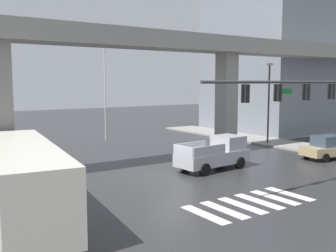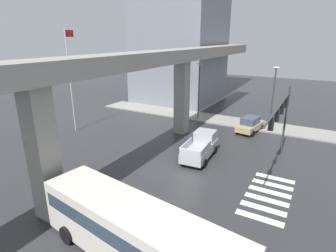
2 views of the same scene
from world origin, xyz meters
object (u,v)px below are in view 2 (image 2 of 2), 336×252
object	(u,v)px
sedan_tan	(250,124)
flagpole	(70,75)
traffic_signal_mast	(281,113)
street_lamp_mid_block	(199,85)
pickup_truck	(201,147)
city_bus	(135,232)
street_lamp_near_corner	(274,92)

from	to	relation	value
sedan_tan	flagpole	distance (m)	20.64
traffic_signal_mast	street_lamp_mid_block	world-z (taller)	street_lamp_mid_block
pickup_truck	traffic_signal_mast	size ratio (longest dim) A/B	0.48
sedan_tan	street_lamp_mid_block	world-z (taller)	street_lamp_mid_block
city_bus	traffic_signal_mast	bearing A→B (deg)	-16.59
sedan_tan	street_lamp_near_corner	world-z (taller)	street_lamp_near_corner
city_bus	sedan_tan	distance (m)	21.69
traffic_signal_mast	street_lamp_near_corner	distance (m)	9.78
flagpole	traffic_signal_mast	bearing A→B (deg)	-86.74
traffic_signal_mast	street_lamp_near_corner	size ratio (longest dim) A/B	1.50
pickup_truck	street_lamp_near_corner	world-z (taller)	street_lamp_near_corner
city_bus	street_lamp_mid_block	bearing A→B (deg)	16.88
sedan_tan	street_lamp_near_corner	distance (m)	4.35
street_lamp_near_corner	traffic_signal_mast	bearing A→B (deg)	-167.41
city_bus	street_lamp_near_corner	xyz separation A→B (m)	(22.99, -1.87, 2.83)
street_lamp_near_corner	city_bus	bearing A→B (deg)	175.34
flagpole	pickup_truck	bearing A→B (deg)	-88.66
city_bus	sedan_tan	world-z (taller)	city_bus
city_bus	sedan_tan	xyz separation A→B (m)	(21.68, -0.02, -0.87)
traffic_signal_mast	flagpole	xyz separation A→B (m)	(-1.22, 21.49, 1.69)
traffic_signal_mast	flagpole	size ratio (longest dim) A/B	0.98
city_bus	sedan_tan	size ratio (longest dim) A/B	2.44
city_bus	traffic_signal_mast	xyz separation A→B (m)	(13.45, -4.01, 2.95)
sedan_tan	street_lamp_mid_block	xyz separation A→B (m)	(1.31, 6.99, 3.70)
street_lamp_near_corner	street_lamp_mid_block	size ratio (longest dim) A/B	1.00
traffic_signal_mast	flagpole	world-z (taller)	flagpole
city_bus	street_lamp_mid_block	xyz separation A→B (m)	(22.99, 6.98, 2.83)
street_lamp_mid_block	sedan_tan	bearing A→B (deg)	-100.64
street_lamp_near_corner	flagpole	size ratio (longest dim) A/B	0.65
pickup_truck	street_lamp_near_corner	xyz separation A→B (m)	(10.41, -3.97, 3.57)
traffic_signal_mast	flagpole	bearing A→B (deg)	93.26
pickup_truck	street_lamp_mid_block	bearing A→B (deg)	25.10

